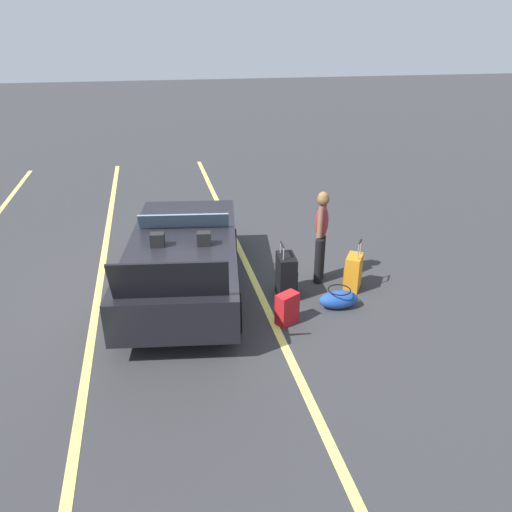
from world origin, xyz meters
name	(u,v)px	position (x,y,z in m)	size (l,w,h in m)	color
ground_plane	(186,291)	(0.00, 0.00, 0.00)	(80.00, 80.00, 0.00)	#333335
lot_line_near	(255,283)	(0.00, -1.23, 0.00)	(18.00, 0.12, 0.01)	#EAE066
lot_line_mid	(97,300)	(0.00, 1.47, 0.00)	(18.00, 0.12, 0.01)	#EAE066
convertible_car	(184,255)	(0.20, -0.03, 0.59)	(4.35, 2.36, 1.53)	black
suitcase_large_black	(286,276)	(-0.53, -1.64, 0.37)	(0.50, 0.33, 0.95)	black
suitcase_medium_bright	(353,272)	(-0.54, -2.83, 0.31)	(0.47, 0.42, 0.91)	orange
suitcase_small_carryon	(287,309)	(-1.34, -1.43, 0.25)	(0.34, 0.39, 0.50)	red
duffel_bag	(339,299)	(-1.10, -2.36, 0.16)	(0.40, 0.66, 0.34)	#1E479E
traveler_person	(321,232)	(-0.11, -2.37, 0.93)	(0.57, 0.36, 1.65)	black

